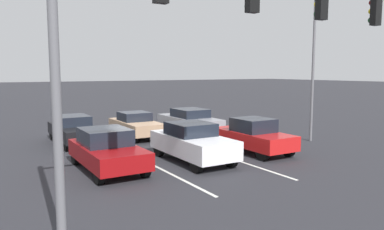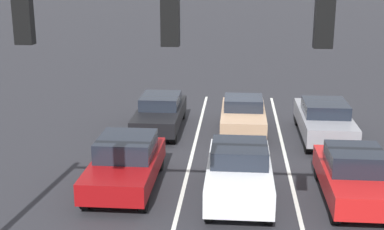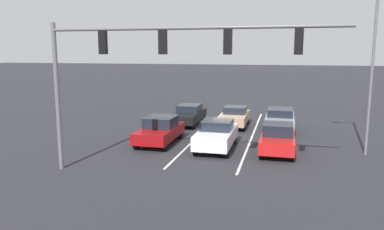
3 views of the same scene
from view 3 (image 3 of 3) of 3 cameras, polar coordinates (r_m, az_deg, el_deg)
name	(u,v)px [view 3 (image 3 of 3)]	position (r m, az deg, el deg)	size (l,w,h in m)	color
ground_plane	(232,127)	(26.48, 6.11, -1.82)	(240.00, 240.00, 0.00)	#28282D
lane_stripe_left_divider	(253,135)	(24.23, 9.26, -2.96)	(0.12, 16.27, 0.01)	silver
lane_stripe_center_divider	(203,132)	(24.70, 1.63, -2.59)	(0.12, 16.27, 0.01)	silver
car_white_midlane_front	(217,134)	(20.38, 3.76, -2.98)	(1.81, 4.25, 1.57)	silver
car_red_leftlane_front	(278,138)	(20.17, 12.91, -3.46)	(1.72, 4.12, 1.55)	red
car_maroon_rightlane_front	(160,130)	(21.68, -4.92, -2.30)	(1.87, 4.19, 1.53)	maroon
car_tan_midlane_second	(235,116)	(26.54, 6.56, -0.22)	(1.73, 4.08, 1.40)	tan
car_black_rightlane_second	(189,114)	(27.18, -0.49, 0.11)	(1.72, 4.49, 1.41)	black
car_gray_leftlane_second	(280,119)	(25.71, 13.25, -0.60)	(1.84, 4.67, 1.50)	gray
traffic_signal_gantry	(148,57)	(15.45, -6.66, 8.82)	(12.15, 0.37, 6.48)	slate
street_lamp_left_shoulder	(369,64)	(20.61, 25.40, 7.01)	(1.56, 0.24, 8.15)	slate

